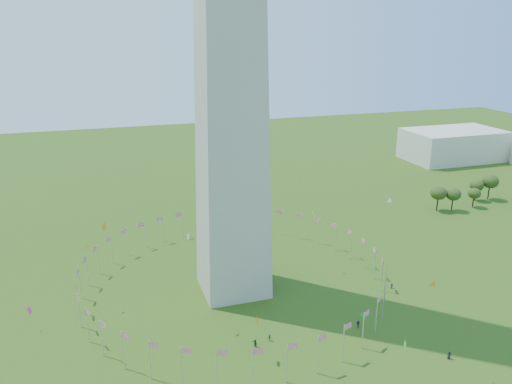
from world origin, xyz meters
TOP-DOWN VIEW (x-y plane):
  - flag_ring at (-0.00, 50.00)m, footprint 80.24×80.24m
  - gov_building_east_a at (150.00, 150.00)m, footprint 50.00×30.00m
  - kites_aloft at (8.32, 24.01)m, footprint 106.96×60.84m
  - tree_line_east at (115.56, 85.14)m, footprint 53.14×15.74m

SIDE VIEW (x-z plane):
  - flag_ring at x=0.00m, z-range 0.00..9.00m
  - tree_line_east at x=115.56m, z-range -0.47..10.01m
  - gov_building_east_a at x=150.00m, z-range 0.00..16.00m
  - kites_aloft at x=8.32m, z-range -2.28..35.06m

